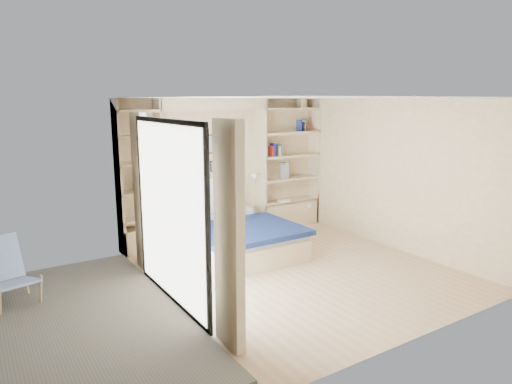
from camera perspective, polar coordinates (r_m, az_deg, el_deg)
ground at (r=6.88m, az=5.24°, el=-9.64°), size 4.50×4.50×0.00m
room_shell at (r=7.62m, az=-3.94°, el=0.87°), size 4.50×4.50×4.50m
bed at (r=7.50m, az=-2.72°, el=-5.61°), size 1.70×2.12×1.07m
photo_gallery at (r=8.13m, az=-6.79°, el=5.24°), size 1.48×0.02×0.82m
reading_lamps at (r=8.07m, az=-5.05°, el=1.62°), size 1.92×0.12×0.15m
shelf_decor at (r=8.79m, az=2.97°, el=6.38°), size 3.46×0.23×2.03m
deck at (r=5.64m, az=-26.42°, el=-15.81°), size 3.20×4.00×0.05m
deck_chair at (r=6.47m, az=-28.62°, el=-8.76°), size 0.66×0.90×0.82m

